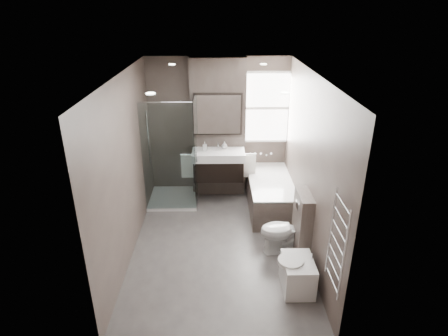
{
  "coord_description": "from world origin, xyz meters",
  "views": [
    {
      "loc": [
        -0.0,
        -4.87,
        3.45
      ],
      "look_at": [
        0.08,
        0.15,
        1.23
      ],
      "focal_mm": 30.0,
      "sensor_mm": 36.0,
      "label": 1
    }
  ],
  "objects_px": {
    "bathtub": "(270,193)",
    "toilet": "(284,230)",
    "vanity": "(218,164)",
    "bidet": "(297,274)"
  },
  "relations": [
    {
      "from": "bathtub",
      "to": "vanity",
      "type": "bearing_deg",
      "value": 160.63
    },
    {
      "from": "bathtub",
      "to": "bidet",
      "type": "bearing_deg",
      "value": -87.58
    },
    {
      "from": "vanity",
      "to": "bathtub",
      "type": "height_order",
      "value": "vanity"
    },
    {
      "from": "bathtub",
      "to": "toilet",
      "type": "relative_size",
      "value": 2.24
    },
    {
      "from": "vanity",
      "to": "toilet",
      "type": "bearing_deg",
      "value": -58.99
    },
    {
      "from": "toilet",
      "to": "bathtub",
      "type": "bearing_deg",
      "value": 177.59
    },
    {
      "from": "vanity",
      "to": "toilet",
      "type": "distance_m",
      "value": 1.92
    },
    {
      "from": "bathtub",
      "to": "toilet",
      "type": "xyz_separation_m",
      "value": [
        0.05,
        -1.29,
        0.04
      ]
    },
    {
      "from": "vanity",
      "to": "bidet",
      "type": "bearing_deg",
      "value": -67.32
    },
    {
      "from": "bidet",
      "to": "toilet",
      "type": "bearing_deg",
      "value": 93.08
    }
  ]
}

